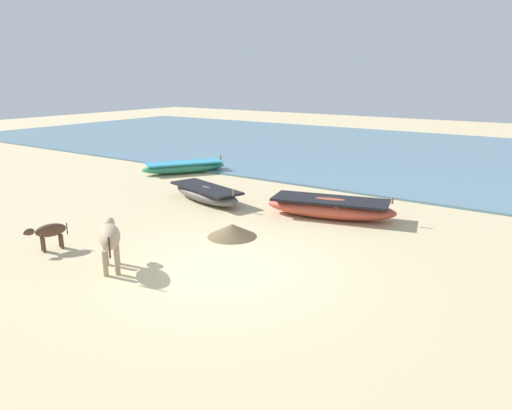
% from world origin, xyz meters
% --- Properties ---
extents(ground, '(80.00, 80.00, 0.00)m').
position_xyz_m(ground, '(0.00, 0.00, 0.00)').
color(ground, '#CCB789').
extents(sea_water, '(60.00, 20.00, 0.08)m').
position_xyz_m(sea_water, '(0.00, 18.05, 0.04)').
color(sea_water, slate).
rests_on(sea_water, ground).
extents(fishing_boat_1, '(3.49, 1.91, 0.70)m').
position_xyz_m(fishing_boat_1, '(-4.15, 4.24, 0.27)').
color(fishing_boat_1, '#5B5651').
rests_on(fishing_boat_1, ground).
extents(fishing_boat_2, '(4.02, 2.12, 0.78)m').
position_xyz_m(fishing_boat_2, '(0.11, 4.88, 0.31)').
color(fishing_boat_2, '#B74733').
rests_on(fishing_boat_2, ground).
extents(fishing_boat_3, '(2.82, 3.56, 0.67)m').
position_xyz_m(fishing_boat_3, '(-8.12, 7.43, 0.26)').
color(fishing_boat_3, '#338C66').
rests_on(fishing_boat_3, ground).
extents(cow_adult_dun, '(1.34, 1.19, 1.00)m').
position_xyz_m(cow_adult_dun, '(-2.04, -1.38, 0.72)').
color(cow_adult_dun, tan).
rests_on(cow_adult_dun, ground).
extents(calf_near_dark, '(0.49, 0.98, 0.65)m').
position_xyz_m(calf_near_dark, '(-4.20, -1.45, 0.47)').
color(calf_near_dark, '#4C3323').
rests_on(calf_near_dark, ground).
extents(debris_pile_0, '(1.35, 1.35, 0.34)m').
position_xyz_m(debris_pile_0, '(-1.21, 1.85, 0.17)').
color(debris_pile_0, brown).
rests_on(debris_pile_0, ground).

